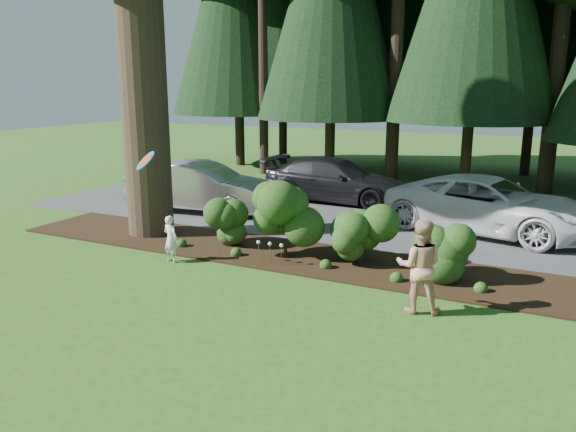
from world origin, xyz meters
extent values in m
plane|color=#205518|center=(0.00, 0.00, 0.00)|extent=(80.00, 80.00, 0.00)
cube|color=black|center=(0.00, 3.25, 0.03)|extent=(16.00, 2.50, 0.05)
cube|color=#38383A|center=(0.00, 7.50, 0.01)|extent=(22.00, 6.00, 0.03)
cylinder|color=black|center=(-4.60, 3.40, 6.00)|extent=(1.24, 1.24, 12.00)
sphere|color=#183911|center=(-2.00, 3.20, 0.66)|extent=(1.08, 1.08, 1.08)
cylinder|color=black|center=(-2.00, 3.20, 0.15)|extent=(0.08, 0.08, 0.30)
sphere|color=#183911|center=(-0.20, 3.00, 0.94)|extent=(1.35, 1.35, 1.35)
cylinder|color=black|center=(-0.20, 3.00, 0.15)|extent=(0.08, 0.08, 0.30)
sphere|color=#183911|center=(1.60, 3.30, 0.83)|extent=(1.26, 1.26, 1.26)
cylinder|color=black|center=(1.60, 3.30, 0.15)|extent=(0.08, 0.08, 0.30)
sphere|color=#183911|center=(3.40, 3.10, 0.72)|extent=(1.17, 1.17, 1.17)
cylinder|color=black|center=(3.40, 3.10, 0.15)|extent=(0.08, 0.08, 0.30)
cylinder|color=#183911|center=(-0.60, 2.40, 0.25)|extent=(0.01, 0.01, 0.50)
sphere|color=white|center=(-0.60, 2.40, 0.52)|extent=(0.09, 0.09, 0.09)
cylinder|color=#183911|center=(-0.30, 2.40, 0.25)|extent=(0.01, 0.01, 0.50)
sphere|color=white|center=(-0.30, 2.40, 0.52)|extent=(0.09, 0.09, 0.09)
cylinder|color=#183911|center=(0.00, 2.40, 0.25)|extent=(0.01, 0.01, 0.50)
sphere|color=white|center=(0.00, 2.40, 0.52)|extent=(0.09, 0.09, 0.09)
cylinder|color=black|center=(-9.50, 14.00, 4.90)|extent=(0.50, 0.50, 9.80)
cone|color=black|center=(-9.50, 14.00, 7.70)|extent=(6.16, 6.16, 10.50)
cylinder|color=black|center=(-7.00, 14.50, 4.55)|extent=(0.50, 0.50, 9.10)
cylinder|color=black|center=(-4.00, 15.00, 5.25)|extent=(0.50, 0.50, 10.50)
cylinder|color=black|center=(-1.00, 13.50, 4.38)|extent=(0.50, 0.50, 8.75)
cylinder|color=black|center=(2.00, 14.50, 5.60)|extent=(0.50, 0.50, 11.20)
cylinder|color=black|center=(5.00, 15.50, 4.72)|extent=(0.50, 0.50, 9.45)
cylinder|color=black|center=(-8.00, 18.50, 5.60)|extent=(0.50, 0.50, 11.20)
cylinder|color=black|center=(-2.50, 18.00, 5.25)|extent=(0.50, 0.50, 10.50)
cylinder|color=black|center=(3.50, 19.00, 5.95)|extent=(0.50, 0.50, 11.90)
imported|color=#ADADB1|center=(-4.95, 6.35, 0.83)|extent=(5.04, 2.30, 1.60)
imported|color=silver|center=(3.84, 7.66, 0.81)|extent=(6.04, 3.70, 1.56)
imported|color=black|center=(-1.61, 9.80, 0.79)|extent=(5.24, 2.17, 1.51)
imported|color=silver|center=(-2.52, 1.61, 0.56)|extent=(0.45, 0.33, 1.13)
imported|color=#C5461A|center=(3.42, 1.24, 0.87)|extent=(0.98, 0.85, 1.75)
cylinder|color=#186C86|center=(-2.98, 1.43, 2.40)|extent=(0.67, 0.49, 0.59)
cylinder|color=#FF3415|center=(-2.98, 1.43, 2.42)|extent=(0.47, 0.34, 0.41)
camera|label=1|loc=(5.59, -8.55, 4.12)|focal=35.00mm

